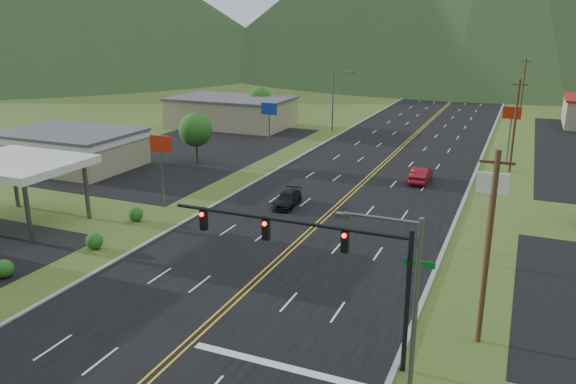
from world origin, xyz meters
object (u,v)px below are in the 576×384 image
at_px(streetlight_west, 335,97).
at_px(gas_canopy, 16,165).
at_px(streetlight_east, 406,313).
at_px(car_dark_mid, 287,199).
at_px(traffic_signal, 324,252).
at_px(car_red_far, 421,175).

distance_m(streetlight_west, gas_canopy, 49.10).
bearing_deg(streetlight_east, car_dark_mid, 122.06).
height_order(streetlight_east, streetlight_west, same).
xyz_separation_m(traffic_signal, car_dark_mid, (-10.58, 20.39, -4.70)).
distance_m(traffic_signal, car_dark_mid, 23.45).
distance_m(traffic_signal, streetlight_east, 6.17).
bearing_deg(streetlight_west, car_red_far, -53.70).
xyz_separation_m(streetlight_west, gas_canopy, (-10.32, -48.00, -0.31)).
bearing_deg(car_red_far, gas_canopy, 42.58).
relative_size(streetlight_east, streetlight_west, 1.00).
relative_size(streetlight_east, car_dark_mid, 2.07).
bearing_deg(traffic_signal, streetlight_east, -40.39).
distance_m(streetlight_east, car_red_far, 37.50).
height_order(car_dark_mid, car_red_far, car_red_far).
height_order(streetlight_west, gas_canopy, streetlight_west).
bearing_deg(streetlight_east, streetlight_west, 110.86).
height_order(gas_canopy, car_red_far, gas_canopy).
distance_m(streetlight_east, car_dark_mid, 29.14).
height_order(streetlight_west, car_dark_mid, streetlight_west).
xyz_separation_m(traffic_signal, streetlight_east, (4.70, -4.00, -0.15)).
bearing_deg(car_red_far, traffic_signal, 92.36).
bearing_deg(gas_canopy, car_dark_mid, 34.69).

